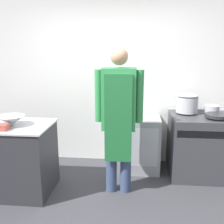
# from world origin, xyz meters

# --- Properties ---
(wall_back) EXTENTS (8.00, 0.05, 2.70)m
(wall_back) POSITION_xyz_m (0.00, 1.77, 1.35)
(wall_back) COLOR white
(wall_back) RESTS_ON ground_plane
(prep_counter) EXTENTS (1.02, 0.73, 0.90)m
(prep_counter) POSITION_xyz_m (-1.21, 0.63, 0.45)
(prep_counter) COLOR #2D2D33
(prep_counter) RESTS_ON ground_plane
(stove) EXTENTS (0.85, 0.74, 0.92)m
(stove) POSITION_xyz_m (1.29, 1.32, 0.45)
(stove) COLOR #38383D
(stove) RESTS_ON ground_plane
(fridge_unit) EXTENTS (0.57, 0.56, 0.83)m
(fridge_unit) POSITION_xyz_m (0.44, 1.44, 0.41)
(fridge_unit) COLOR #93999E
(fridge_unit) RESTS_ON ground_plane
(person_cook) EXTENTS (0.59, 0.24, 1.84)m
(person_cook) POSITION_xyz_m (0.15, 0.74, 1.05)
(person_cook) COLOR #38476B
(person_cook) RESTS_ON ground_plane
(mixing_bowl) EXTENTS (0.34, 0.34, 0.12)m
(mixing_bowl) POSITION_xyz_m (-1.17, 0.60, 0.96)
(mixing_bowl) COLOR #B2B5BC
(mixing_bowl) RESTS_ON prep_counter
(plastic_tub) EXTENTS (0.11, 0.11, 0.07)m
(plastic_tub) POSITION_xyz_m (-1.18, 0.41, 0.94)
(plastic_tub) COLOR #B24C3F
(plastic_tub) RESTS_ON prep_counter
(stock_pot) EXTENTS (0.31, 0.31, 0.28)m
(stock_pot) POSITION_xyz_m (1.10, 1.45, 1.06)
(stock_pot) COLOR #B2B5BC
(stock_pot) RESTS_ON stove
(saute_pan) EXTENTS (0.32, 0.32, 0.04)m
(saute_pan) POSITION_xyz_m (1.46, 1.20, 0.94)
(saute_pan) COLOR #262628
(saute_pan) RESTS_ON stove
(sauce_pot) EXTENTS (0.21, 0.21, 0.11)m
(sauce_pot) POSITION_xyz_m (1.46, 1.45, 0.97)
(sauce_pot) COLOR #B2B5BC
(sauce_pot) RESTS_ON stove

